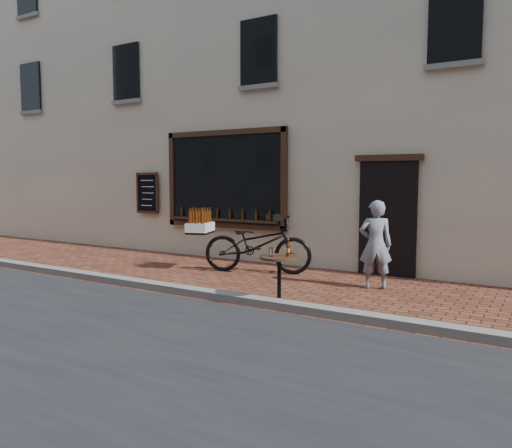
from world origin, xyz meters
The scene contains 6 objects.
ground centered at (0.00, 0.00, 0.00)m, with size 90.00×90.00×0.00m, color #53251B.
kerb centered at (0.00, 0.20, 0.06)m, with size 90.00×0.25×0.12m, color slate.
shop_building centered at (0.00, 6.50, 5.00)m, with size 28.00×6.20×10.00m.
cargo_bicycle centered at (-0.41, 2.37, 0.58)m, with size 2.58×1.45×1.21m.
bistro_table centered at (1.26, 0.35, 0.53)m, with size 0.58×0.58×0.99m.
pedestrian centered at (2.08, 2.22, 0.75)m, with size 0.55×0.36×1.51m, color slate.
Camera 1 is at (4.74, -5.96, 1.87)m, focal length 35.00 mm.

